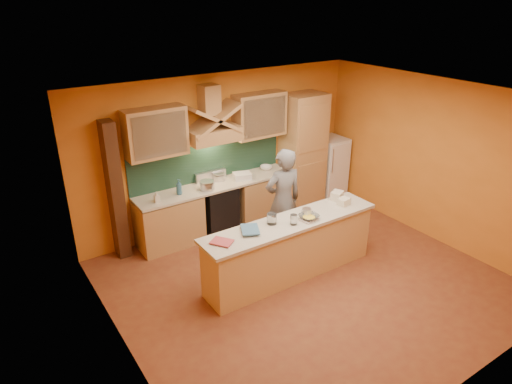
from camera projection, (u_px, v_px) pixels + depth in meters
floor at (307, 282)px, 6.96m from camera, size 5.50×5.00×0.01m
ceiling at (317, 99)px, 5.82m from camera, size 5.50×5.00×0.01m
wall_back at (222, 151)px, 8.29m from camera, size 5.50×0.02×2.80m
wall_front at (475, 287)px, 4.49m from camera, size 5.50×0.02×2.80m
wall_left at (118, 257)px, 4.99m from camera, size 0.02×5.00×2.80m
wall_right at (435, 161)px, 7.79m from camera, size 0.02×5.00×2.80m
base_cabinet_left at (169, 222)px, 7.82m from camera, size 1.10×0.60×0.86m
base_cabinet_right at (261, 197)px, 8.79m from camera, size 1.10×0.60×0.86m
counter_top at (217, 185)px, 8.11m from camera, size 3.00×0.62×0.04m
stove at (218, 208)px, 8.29m from camera, size 0.60×0.58×0.90m
backsplash at (208, 162)px, 8.19m from camera, size 3.00×0.03×0.70m
range_hood at (213, 134)px, 7.78m from camera, size 0.92×0.50×0.24m
hood_chimney at (209, 100)px, 7.62m from camera, size 0.30×0.30×0.50m
upper_cabinet_left at (156, 133)px, 7.25m from camera, size 1.00×0.35×0.80m
upper_cabinet_right at (259, 115)px, 8.27m from camera, size 1.00×0.35×0.80m
pantry_column at (303, 152)px, 9.00m from camera, size 0.80×0.60×2.30m
fridge at (329, 168)px, 9.59m from camera, size 0.58×0.60×1.30m
trim_column_left at (115, 191)px, 7.23m from camera, size 0.20×0.30×2.30m
island_body at (290, 250)px, 6.96m from camera, size 2.80×0.55×0.88m
island_top at (291, 222)px, 6.76m from camera, size 2.90×0.62×0.05m
person at (283, 200)px, 7.52m from camera, size 0.71×0.52×1.79m
pot_large at (207, 186)px, 7.87m from camera, size 0.33×0.33×0.15m
pot_small at (219, 178)px, 8.24m from camera, size 0.21×0.21×0.13m
soap_bottle_a at (157, 197)px, 7.38m from camera, size 0.08×0.09×0.18m
soap_bottle_b at (179, 187)px, 7.64m from camera, size 0.14×0.14×0.27m
bowl_back at (266, 168)px, 8.74m from camera, size 0.30×0.30×0.07m
dish_rack at (242, 176)px, 8.30m from camera, size 0.37×0.33×0.11m
book_lower at (218, 246)px, 6.07m from camera, size 0.34×0.36×0.03m
book_upper at (241, 230)px, 6.42m from camera, size 0.37×0.41×0.03m
jar_large at (272, 219)px, 6.64m from camera, size 0.16×0.16×0.16m
jar_small at (294, 220)px, 6.63m from camera, size 0.12×0.12×0.15m
kitchen_scale at (307, 213)px, 6.90m from camera, size 0.13×0.13×0.10m
mixing_bowl at (309, 217)px, 6.80m from camera, size 0.31×0.31×0.07m
cloth at (309, 220)px, 6.77m from camera, size 0.28×0.23×0.02m
grocery_bag_a at (337, 195)px, 7.43m from camera, size 0.26×0.24×0.13m
grocery_bag_b at (344, 202)px, 7.24m from camera, size 0.21×0.17×0.11m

